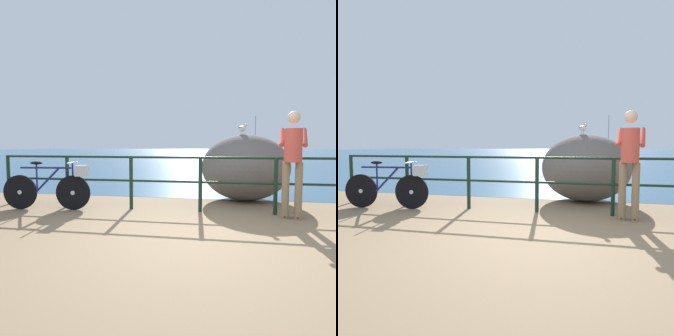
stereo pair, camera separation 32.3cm
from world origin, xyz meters
TOP-DOWN VIEW (x-y plane):
  - ground_plane at (0.00, 20.00)m, footprint 120.00×120.00m
  - sea_surface at (0.00, 48.09)m, footprint 120.00×90.00m
  - promenade_railing at (0.00, 1.75)m, footprint 8.01×0.07m
  - bicycle at (-2.75, 1.41)m, footprint 1.69×0.48m
  - person_at_railing at (1.54, 1.47)m, footprint 0.53×0.67m
  - breakwater_boulder_main at (0.88, 3.12)m, footprint 1.92×1.77m
  - seagull at (0.80, 3.15)m, footprint 0.24×0.32m
  - sailboat at (4.32, 36.61)m, footprint 4.27×3.73m

SIDE VIEW (x-z plane):
  - ground_plane at x=0.00m, z-range -0.10..0.00m
  - sea_surface at x=0.00m, z-range 0.00..0.01m
  - sailboat at x=4.32m, z-range -2.03..2.87m
  - bicycle at x=-2.75m, z-range 0.00..0.92m
  - promenade_railing at x=0.00m, z-range 0.12..1.14m
  - breakwater_boulder_main at x=0.88m, z-range 0.00..1.47m
  - person_at_railing at x=1.54m, z-range 0.10..1.88m
  - seagull at x=0.80m, z-range 1.49..1.72m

